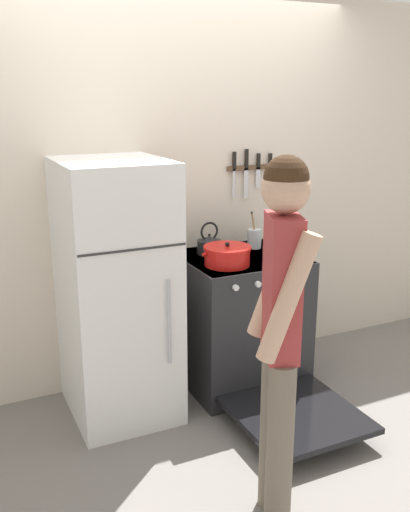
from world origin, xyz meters
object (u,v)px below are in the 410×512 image
Objects in this scene: refrigerator at (117,291)px; tea_kettle at (210,244)px; utensil_jar at (254,238)px; person at (280,326)px; stove_range at (242,322)px; dutch_oven_pot at (227,256)px.

refrigerator is 0.72m from tea_kettle.
refrigerator is at bearing -171.59° from utensil_jar.
refrigerator is 1.05m from utensil_jar.
person reaches higher than tea_kettle.
stove_range is at bearing -0.60° from person.
dutch_oven_pot is (0.67, -0.13, 0.17)m from refrigerator.
dutch_oven_pot is at bearing 5.39° from person.
stove_range is 0.56m from tea_kettle.
utensil_jar is at bearing 38.65° from dutch_oven_pot.
refrigerator is at bearing 177.82° from stove_range.
person is at bearing -105.92° from dutch_oven_pot.
tea_kettle is at bearing 131.45° from stove_range.
dutch_oven_pot is 1.55× the size of tea_kettle.
refrigerator is at bearing 168.72° from dutch_oven_pot.
refrigerator reaches higher than stove_range.
dutch_oven_pot is 0.46m from utensil_jar.
person reaches higher than refrigerator.
refrigerator is 4.65× the size of dutch_oven_pot.
person is (-0.31, -1.09, 0.01)m from dutch_oven_pot.
person is at bearing -111.91° from stove_range.
dutch_oven_pot is 0.28m from tea_kettle.
dutch_oven_pot is (-0.17, -0.10, 0.51)m from stove_range.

